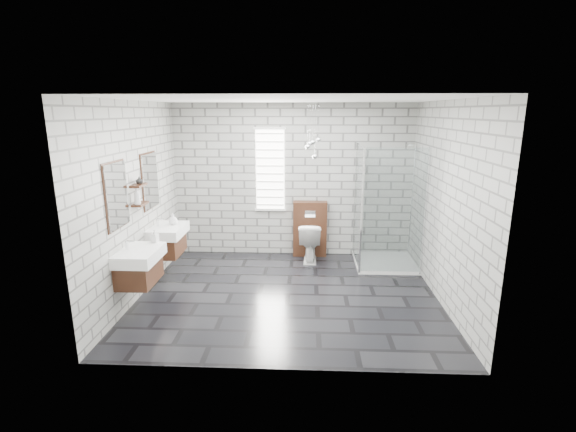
# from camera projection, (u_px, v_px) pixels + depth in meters

# --- Properties ---
(floor) EXTENTS (4.20, 3.60, 0.02)m
(floor) POSITION_uv_depth(u_px,v_px,m) (288.00, 295.00, 5.99)
(floor) COLOR black
(floor) RESTS_ON ground
(ceiling) EXTENTS (4.20, 3.60, 0.02)m
(ceiling) POSITION_uv_depth(u_px,v_px,m) (288.00, 99.00, 5.33)
(ceiling) COLOR white
(ceiling) RESTS_ON wall_back
(wall_back) EXTENTS (4.20, 0.02, 2.70)m
(wall_back) POSITION_uv_depth(u_px,v_px,m) (293.00, 181.00, 7.41)
(wall_back) COLOR #A5A59F
(wall_back) RESTS_ON floor
(wall_front) EXTENTS (4.20, 0.02, 2.70)m
(wall_front) POSITION_uv_depth(u_px,v_px,m) (279.00, 243.00, 3.91)
(wall_front) COLOR #A5A59F
(wall_front) RESTS_ON floor
(wall_left) EXTENTS (0.02, 3.60, 2.70)m
(wall_left) POSITION_uv_depth(u_px,v_px,m) (136.00, 201.00, 5.75)
(wall_left) COLOR #A5A59F
(wall_left) RESTS_ON floor
(wall_right) EXTENTS (0.02, 3.60, 2.70)m
(wall_right) POSITION_uv_depth(u_px,v_px,m) (446.00, 204.00, 5.57)
(wall_right) COLOR #A5A59F
(wall_right) RESTS_ON floor
(vanity_left) EXTENTS (0.47, 0.70, 1.57)m
(vanity_left) POSITION_uv_depth(u_px,v_px,m) (137.00, 257.00, 5.31)
(vanity_left) COLOR #402213
(vanity_left) RESTS_ON wall_left
(vanity_right) EXTENTS (0.47, 0.70, 1.57)m
(vanity_right) POSITION_uv_depth(u_px,v_px,m) (166.00, 232.00, 6.39)
(vanity_right) COLOR #402213
(vanity_right) RESTS_ON wall_left
(shelf_lower) EXTENTS (0.14, 0.30, 0.03)m
(shelf_lower) POSITION_uv_depth(u_px,v_px,m) (140.00, 204.00, 5.71)
(shelf_lower) COLOR #402213
(shelf_lower) RESTS_ON wall_left
(shelf_upper) EXTENTS (0.14, 0.30, 0.03)m
(shelf_upper) POSITION_uv_depth(u_px,v_px,m) (138.00, 185.00, 5.65)
(shelf_upper) COLOR #402213
(shelf_upper) RESTS_ON wall_left
(window) EXTENTS (0.56, 0.05, 1.48)m
(window) POSITION_uv_depth(u_px,v_px,m) (270.00, 170.00, 7.36)
(window) COLOR white
(window) RESTS_ON wall_back
(cistern_panel) EXTENTS (0.60, 0.20, 1.00)m
(cistern_panel) POSITION_uv_depth(u_px,v_px,m) (310.00, 229.00, 7.50)
(cistern_panel) COLOR #402213
(cistern_panel) RESTS_ON floor
(flush_plate) EXTENTS (0.18, 0.01, 0.12)m
(flush_plate) POSITION_uv_depth(u_px,v_px,m) (310.00, 214.00, 7.32)
(flush_plate) COLOR silver
(flush_plate) RESTS_ON cistern_panel
(shower_enclosure) EXTENTS (1.00, 1.00, 2.03)m
(shower_enclosure) POSITION_uv_depth(u_px,v_px,m) (381.00, 238.00, 6.94)
(shower_enclosure) COLOR white
(shower_enclosure) RESTS_ON floor
(pendant_cluster) EXTENTS (0.26, 0.25, 0.91)m
(pendant_cluster) POSITION_uv_depth(u_px,v_px,m) (313.00, 145.00, 6.80)
(pendant_cluster) COLOR silver
(pendant_cluster) RESTS_ON ceiling
(toilet) EXTENTS (0.40, 0.68, 0.68)m
(toilet) POSITION_uv_depth(u_px,v_px,m) (310.00, 241.00, 7.30)
(toilet) COLOR white
(toilet) RESTS_ON floor
(soap_bottle_a) EXTENTS (0.10, 0.10, 0.18)m
(soap_bottle_a) POSITION_uv_depth(u_px,v_px,m) (155.00, 236.00, 5.56)
(soap_bottle_a) COLOR #B2B2B2
(soap_bottle_a) RESTS_ON vanity_left
(soap_bottle_b) EXTENTS (0.18, 0.18, 0.17)m
(soap_bottle_b) POSITION_uv_depth(u_px,v_px,m) (173.00, 219.00, 6.43)
(soap_bottle_b) COLOR #B2B2B2
(soap_bottle_b) RESTS_ON vanity_right
(soap_bottle_c) EXTENTS (0.10, 0.10, 0.23)m
(soap_bottle_c) POSITION_uv_depth(u_px,v_px,m) (137.00, 196.00, 5.58)
(soap_bottle_c) COLOR #B2B2B2
(soap_bottle_c) RESTS_ON shelf_lower
(vase) EXTENTS (0.12, 0.12, 0.10)m
(vase) POSITION_uv_depth(u_px,v_px,m) (139.00, 180.00, 5.64)
(vase) COLOR #B2B2B2
(vase) RESTS_ON shelf_upper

